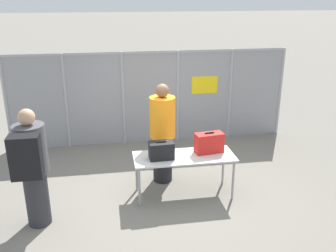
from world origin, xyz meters
TOP-DOWN VIEW (x-y plane):
  - ground_plane at (0.00, 0.00)m, footprint 120.00×120.00m
  - fence_section at (0.01, 2.34)m, footprint 6.26×0.07m
  - inspection_table at (0.25, -0.18)m, footprint 1.68×0.66m
  - suitcase_black at (-0.14, -0.22)m, footprint 0.41×0.25m
  - suitcase_red at (0.69, -0.10)m, footprint 0.50×0.28m
  - traveler_hooded at (-2.06, -0.71)m, footprint 0.45×0.69m
  - security_worker_near at (-0.03, 0.40)m, footprint 0.45×0.45m
  - utility_trailer at (0.73, 3.64)m, footprint 4.14×2.13m

SIDE VIEW (x-z plane):
  - ground_plane at x=0.00m, z-range 0.00..0.00m
  - utility_trailer at x=0.73m, z-range 0.06..0.67m
  - inspection_table at x=0.25m, z-range 0.30..1.03m
  - suitcase_black at x=-0.14m, z-range 0.71..1.02m
  - suitcase_red at x=0.69m, z-range 0.71..1.08m
  - security_worker_near at x=-0.03m, z-range 0.03..1.85m
  - traveler_hooded at x=-2.06m, z-range 0.09..1.89m
  - fence_section at x=0.01m, z-range 0.05..2.13m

